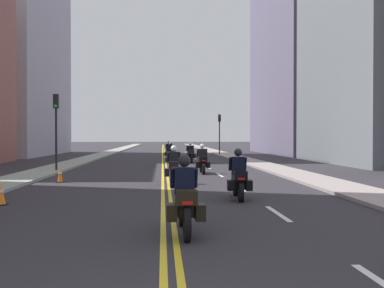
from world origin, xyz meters
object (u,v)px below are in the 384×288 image
at_px(motorcycle_2, 174,168).
at_px(motorcycle_3, 202,162).
at_px(motorcycle_1, 238,179).
at_px(motorcycle_0, 185,202).
at_px(motorcycle_5, 190,154).
at_px(traffic_cone_0, 60,175).
at_px(motorcycle_6, 169,152).
at_px(traffic_cone_1, 1,194).
at_px(traffic_light_far, 219,127).
at_px(motorcycle_4, 171,157).
at_px(traffic_light_near, 56,118).

relative_size(motorcycle_2, motorcycle_3, 1.08).
bearing_deg(motorcycle_2, motorcycle_1, -67.37).
bearing_deg(motorcycle_0, motorcycle_1, 67.91).
bearing_deg(motorcycle_1, motorcycle_5, 93.38).
relative_size(motorcycle_1, traffic_cone_0, 3.20).
distance_m(motorcycle_1, motorcycle_2, 5.35).
xyz_separation_m(motorcycle_2, motorcycle_5, (1.69, 15.98, -0.02)).
xyz_separation_m(motorcycle_6, traffic_cone_1, (-5.29, -27.10, -0.34)).
xyz_separation_m(motorcycle_6, traffic_light_far, (5.69, 9.19, 2.45)).
xyz_separation_m(motorcycle_4, traffic_cone_0, (-5.02, -10.01, -0.32)).
bearing_deg(motorcycle_3, traffic_cone_0, -146.65).
relative_size(motorcycle_1, traffic_light_far, 0.47).
relative_size(motorcycle_0, motorcycle_2, 0.98).
distance_m(motorcycle_0, motorcycle_4, 21.04).
bearing_deg(traffic_cone_0, traffic_light_near, 104.37).
xyz_separation_m(motorcycle_3, traffic_cone_0, (-6.64, -4.42, -0.32)).
bearing_deg(motorcycle_6, motorcycle_4, -88.09).
height_order(traffic_cone_1, traffic_light_near, traffic_light_near).
distance_m(motorcycle_1, motorcycle_6, 26.41).
height_order(motorcycle_0, traffic_light_near, traffic_light_near).
xyz_separation_m(motorcycle_5, traffic_light_far, (4.08, 14.56, 2.46)).
distance_m(traffic_cone_0, traffic_light_far, 31.63).
relative_size(motorcycle_2, traffic_cone_1, 3.57).
distance_m(motorcycle_5, motorcycle_6, 5.61).
relative_size(motorcycle_3, traffic_light_far, 0.48).
bearing_deg(motorcycle_3, motorcycle_1, -88.88).
relative_size(motorcycle_4, traffic_light_near, 0.49).
relative_size(traffic_cone_0, traffic_light_far, 0.15).
distance_m(motorcycle_2, motorcycle_5, 16.07).
relative_size(motorcycle_3, motorcycle_4, 0.99).
xyz_separation_m(motorcycle_4, motorcycle_6, (0.01, 10.43, 0.02)).
height_order(motorcycle_2, motorcycle_6, motorcycle_6).
distance_m(traffic_cone_0, traffic_cone_1, 6.66).
xyz_separation_m(motorcycle_1, motorcycle_2, (-1.94, 4.99, 0.02)).
distance_m(motorcycle_4, traffic_light_far, 20.58).
bearing_deg(traffic_light_near, motorcycle_4, 32.12).
bearing_deg(motorcycle_0, motorcycle_3, 82.60).
xyz_separation_m(traffic_light_near, traffic_light_far, (12.24, 23.72, 0.07)).
xyz_separation_m(motorcycle_6, traffic_light_near, (-6.55, -14.53, 2.38)).
bearing_deg(motorcycle_0, traffic_light_near, 109.75).
height_order(motorcycle_3, motorcycle_6, motorcycle_6).
bearing_deg(traffic_cone_0, motorcycle_0, -65.93).
bearing_deg(traffic_light_far, traffic_light_near, -117.30).
bearing_deg(motorcycle_4, motorcycle_6, 88.16).
bearing_deg(traffic_light_near, motorcycle_1, -54.56).
height_order(motorcycle_4, traffic_cone_1, motorcycle_4).
distance_m(motorcycle_3, traffic_light_far, 25.66).
bearing_deg(motorcycle_1, traffic_light_far, 86.54).
distance_m(motorcycle_0, traffic_cone_0, 12.08).
bearing_deg(traffic_light_near, traffic_light_far, 62.70).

